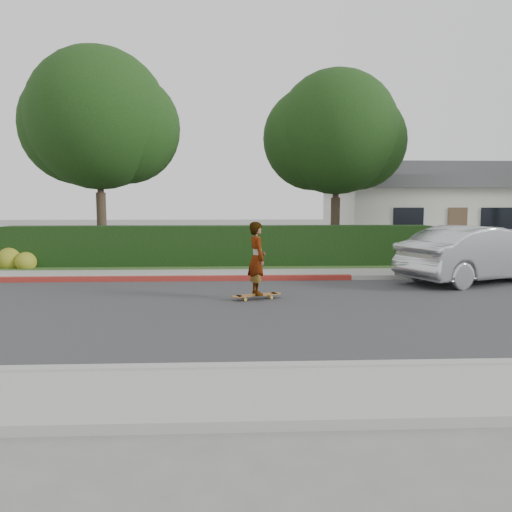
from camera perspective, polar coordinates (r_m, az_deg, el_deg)
name	(u,v)px	position (r m, az deg, el deg)	size (l,w,h in m)	color
ground	(349,309)	(11.13, 10.61, -5.97)	(120.00, 120.00, 0.00)	slate
road	(349,309)	(11.13, 10.61, -5.95)	(60.00, 8.00, 0.01)	#2D2D30
curb_near	(419,367)	(7.31, 18.10, -11.97)	(60.00, 0.20, 0.15)	#9E9E99
sidewalk_near	(447,393)	(6.53, 20.96, -14.42)	(60.00, 1.60, 0.12)	gray
curb_far	(318,278)	(15.07, 7.08, -2.48)	(60.00, 0.20, 0.15)	#9E9E99
curb_red_section	(150,279)	(15.07, -12.04, -2.55)	(12.00, 0.21, 0.15)	maroon
sidewalk_far	(313,274)	(15.95, 6.54, -2.05)	(60.00, 1.60, 0.12)	gray
planting_strip	(306,268)	(17.52, 5.71, -1.35)	(60.00, 1.60, 0.10)	#2D4C1E
hedge	(220,247)	(17.87, -4.11, 1.07)	(15.00, 1.00, 1.50)	black
flowering_shrub	(15,261)	(18.98, -25.80, -0.49)	(1.40, 1.00, 0.90)	#2D4C19
tree_left	(99,123)	(20.14, -17.46, 14.25)	(5.99, 5.21, 8.00)	#33261C
tree_center	(335,136)	(20.35, 9.04, 13.34)	(5.66, 4.84, 7.44)	#33261C
house	(428,207)	(28.59, 19.10, 5.32)	(10.60, 8.60, 4.30)	beige
skateboard	(257,295)	(11.95, 0.11, -4.50)	(1.26, 0.68, 0.12)	gold
skateboarder	(257,258)	(11.81, 0.11, -0.27)	(0.63, 0.42, 1.74)	white
car_silver	(479,254)	(15.86, 24.11, 0.18)	(1.74, 4.98, 1.64)	#AAADB1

